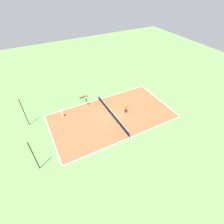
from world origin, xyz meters
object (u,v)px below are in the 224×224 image
Objects in this scene: fence_post_back_left at (34,156)px; fence_post_back_right at (24,113)px; player_far_green at (86,100)px; player_center_orange at (126,108)px; tennis_ball_left_sideline at (97,137)px; bench at (83,96)px; player_near_white at (62,113)px; tennis_ball_right_alley at (58,115)px; tennis_net at (112,114)px.

fence_post_back_left is 8.42m from fence_post_back_right.
player_far_green is 6.85m from player_center_orange.
player_center_orange reaches higher than tennis_ball_left_sideline.
fence_post_back_right is at bearing 164.60° from player_far_green.
bench is at bearing -73.75° from fence_post_back_right.
bench is 5.84m from player_near_white.
bench is at bearing -40.84° from fence_post_back_left.
fence_post_back_left is at bearing 99.46° from tennis_ball_left_sideline.
tennis_ball_left_sideline is 0.01× the size of fence_post_back_left.
fence_post_back_left reaches higher than player_far_green.
tennis_ball_right_alley is (-2.69, 5.25, -0.33)m from bench.
player_far_green is (4.60, 2.49, 0.50)m from tennis_net.
player_center_orange is (-7.26, -4.62, 0.61)m from bench.
fence_post_back_left is at bearing 180.00° from fence_post_back_right.
tennis_net is 4.86m from tennis_ball_left_sideline.
tennis_ball_left_sideline is 8.50m from fence_post_back_left.
player_center_orange is (-3.82, -9.31, 0.14)m from player_near_white.
tennis_net is at bearing -109.38° from fence_post_back_right.
tennis_ball_left_sideline is (-7.22, -3.59, 0.00)m from tennis_ball_right_alley.
bench is 15.01m from fence_post_back_left.
player_near_white is 0.31× the size of fence_post_back_right.
player_near_white is 9.42m from fence_post_back_left.
player_center_orange is 0.36× the size of fence_post_back_left.
tennis_ball_right_alley is 0.01× the size of fence_post_back_right.
fence_post_back_right is (0.60, 5.03, 1.51)m from player_near_white.
bench is 0.31× the size of fence_post_back_left.
player_center_orange is at bearing -67.09° from tennis_ball_left_sideline.
tennis_ball_left_sideline is at bearing -80.54° from fence_post_back_left.
bench reaches higher than tennis_ball_left_sideline.
tennis_ball_right_alley is (4.57, 9.87, -0.93)m from player_center_orange.
tennis_ball_right_alley is at bearing 33.17° from player_near_white.
tennis_net is 2.17× the size of fence_post_back_right.
tennis_net is at bearing -120.82° from player_near_white.
tennis_net is 2.17× the size of fence_post_back_left.
tennis_ball_right_alley is at bearing 26.47° from tennis_ball_left_sideline.
player_far_green is 13.01m from fence_post_back_left.
player_near_white is 1.22m from tennis_ball_right_alley.
player_near_white is 4.56m from player_far_green.
bench is at bearing 17.64° from tennis_net.
tennis_ball_left_sideline is 10.98m from fence_post_back_right.
player_center_orange is (-4.81, -4.87, -0.04)m from player_far_green.
fence_post_back_right is (4.42, 14.35, 1.37)m from player_center_orange.
player_center_orange is 0.36× the size of fence_post_back_right.
player_center_orange is (-0.21, -2.38, 0.46)m from tennis_net.
bench is 8.62m from player_center_orange.
player_center_orange is at bearing -62.42° from player_far_green.
tennis_ball_left_sideline is at bearing -131.21° from fence_post_back_right.
player_near_white is at bearing 174.81° from player_far_green.
player_near_white is at bearing -121.52° from player_center_orange.
player_center_orange is at bearing -115.63° from player_near_white.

